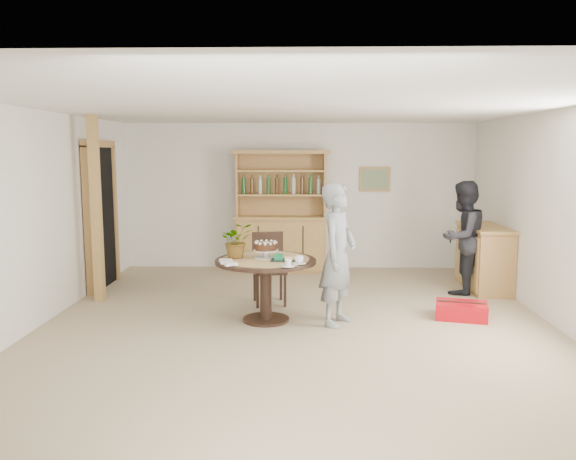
# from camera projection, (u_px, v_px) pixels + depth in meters

# --- Properties ---
(ground) EXTENTS (7.00, 7.00, 0.00)m
(ground) POSITION_uv_depth(u_px,v_px,m) (297.00, 330.00, 6.41)
(ground) COLOR tan
(ground) RESTS_ON ground
(room_shell) EXTENTS (6.04, 7.04, 2.52)m
(room_shell) POSITION_uv_depth(u_px,v_px,m) (297.00, 177.00, 6.17)
(room_shell) COLOR white
(room_shell) RESTS_ON ground
(doorway) EXTENTS (0.13, 1.10, 2.18)m
(doorway) POSITION_uv_depth(u_px,v_px,m) (101.00, 214.00, 8.31)
(doorway) COLOR black
(doorway) RESTS_ON ground
(pine_post) EXTENTS (0.12, 0.12, 2.50)m
(pine_post) POSITION_uv_depth(u_px,v_px,m) (96.00, 210.00, 7.49)
(pine_post) COLOR tan
(pine_post) RESTS_ON ground
(hutch) EXTENTS (1.62, 0.54, 2.04)m
(hutch) POSITION_uv_depth(u_px,v_px,m) (281.00, 230.00, 9.53)
(hutch) COLOR #B3894C
(hutch) RESTS_ON ground
(sideboard) EXTENTS (0.54, 1.26, 0.94)m
(sideboard) POSITION_uv_depth(u_px,v_px,m) (484.00, 257.00, 8.25)
(sideboard) COLOR #B3894C
(sideboard) RESTS_ON ground
(dining_table) EXTENTS (1.20, 1.20, 0.76)m
(dining_table) POSITION_uv_depth(u_px,v_px,m) (266.00, 271.00, 6.67)
(dining_table) COLOR black
(dining_table) RESTS_ON ground
(dining_chair) EXTENTS (0.49, 0.49, 0.95)m
(dining_chair) POSITION_uv_depth(u_px,v_px,m) (269.00, 263.00, 7.50)
(dining_chair) COLOR black
(dining_chair) RESTS_ON ground
(birthday_cake) EXTENTS (0.30, 0.30, 0.20)m
(birthday_cake) POSITION_uv_depth(u_px,v_px,m) (266.00, 248.00, 6.68)
(birthday_cake) COLOR white
(birthday_cake) RESTS_ON dining_table
(flower_vase) EXTENTS (0.47, 0.44, 0.42)m
(flower_vase) POSITION_uv_depth(u_px,v_px,m) (237.00, 240.00, 6.68)
(flower_vase) COLOR #3F7233
(flower_vase) RESTS_ON dining_table
(gift_tray) EXTENTS (0.30, 0.20, 0.08)m
(gift_tray) POSITION_uv_depth(u_px,v_px,m) (283.00, 259.00, 6.52)
(gift_tray) COLOR black
(gift_tray) RESTS_ON dining_table
(coffee_cup_a) EXTENTS (0.15, 0.15, 0.09)m
(coffee_cup_a) POSITION_uv_depth(u_px,v_px,m) (299.00, 260.00, 6.36)
(coffee_cup_a) COLOR white
(coffee_cup_a) RESTS_ON dining_table
(coffee_cup_b) EXTENTS (0.15, 0.15, 0.08)m
(coffee_cup_b) POSITION_uv_depth(u_px,v_px,m) (288.00, 263.00, 6.19)
(coffee_cup_b) COLOR white
(coffee_cup_b) RESTS_ON dining_table
(napkins) EXTENTS (0.24, 0.33, 0.03)m
(napkins) POSITION_uv_depth(u_px,v_px,m) (228.00, 262.00, 6.35)
(napkins) COLOR white
(napkins) RESTS_ON dining_table
(teen_boy) EXTENTS (0.61, 0.72, 1.66)m
(teen_boy) POSITION_uv_depth(u_px,v_px,m) (338.00, 255.00, 6.52)
(teen_boy) COLOR gray
(teen_boy) RESTS_ON ground
(adult_person) EXTENTS (0.99, 0.97, 1.61)m
(adult_person) POSITION_uv_depth(u_px,v_px,m) (462.00, 238.00, 7.96)
(adult_person) COLOR black
(adult_person) RESTS_ON ground
(red_suitcase) EXTENTS (0.68, 0.53, 0.21)m
(red_suitcase) POSITION_uv_depth(u_px,v_px,m) (461.00, 310.00, 6.82)
(red_suitcase) COLOR red
(red_suitcase) RESTS_ON ground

